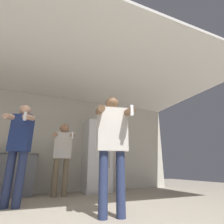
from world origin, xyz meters
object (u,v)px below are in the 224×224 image
object	(u,v)px
refrigerator	(97,156)
bottle_tall_gin	(27,150)
bottle_clear_vodka	(16,148)
person_spectator_back	(63,151)
person_woman_foreground	(112,139)
person_man_side	(19,145)

from	to	relation	value
refrigerator	bottle_tall_gin	distance (m)	1.72
refrigerator	bottle_clear_vodka	bearing A→B (deg)	-179.22
person_spectator_back	bottle_clear_vodka	bearing A→B (deg)	159.61
refrigerator	person_woman_foreground	bearing A→B (deg)	-103.31
refrigerator	bottle_clear_vodka	xyz separation A→B (m)	(-1.95, -0.03, 0.12)
refrigerator	bottle_clear_vodka	size ratio (longest dim) A/B	5.14
bottle_tall_gin	person_spectator_back	bearing A→B (deg)	-25.84
person_man_side	person_spectator_back	world-z (taller)	person_man_side
bottle_clear_vodka	person_man_side	bearing A→B (deg)	-82.65
bottle_clear_vodka	person_man_side	size ratio (longest dim) A/B	0.21
bottle_tall_gin	person_woman_foreground	size ratio (longest dim) A/B	0.15
refrigerator	person_woman_foreground	size ratio (longest dim) A/B	1.15
bottle_clear_vodka	person_spectator_back	distance (m)	1.06
bottle_tall_gin	person_woman_foreground	xyz separation A→B (m)	(1.15, -2.39, -0.02)
bottle_clear_vodka	person_woman_foreground	world-z (taller)	person_woman_foreground
bottle_clear_vodka	person_woman_foreground	bearing A→B (deg)	-60.02
person_woman_foreground	person_spectator_back	distance (m)	2.06
refrigerator	bottle_tall_gin	size ratio (longest dim) A/B	7.78
person_man_side	person_spectator_back	xyz separation A→B (m)	(0.83, 0.90, 0.01)
bottle_tall_gin	bottle_clear_vodka	distance (m)	0.24
person_man_side	person_woman_foreground	bearing A→B (deg)	-42.80
bottle_tall_gin	person_woman_foreground	bearing A→B (deg)	-64.34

